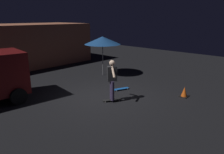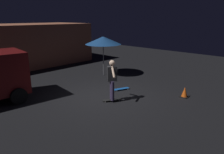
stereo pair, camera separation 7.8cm
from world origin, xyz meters
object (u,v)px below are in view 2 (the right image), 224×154
object	(u,v)px
skateboard_ridden	(112,100)
skater	(112,77)
patio_umbrella	(103,40)
traffic_cone	(185,93)
skateboard_spare	(121,89)

from	to	relation	value
skateboard_ridden	skater	bearing A→B (deg)	90.00
skateboard_ridden	skater	distance (m)	0.98
patio_umbrella	skateboard_ridden	distance (m)	4.68
skateboard_ridden	traffic_cone	xyz separation A→B (m)	(2.53, -1.97, 0.16)
skateboard_spare	skater	size ratio (longest dim) A/B	0.48
skateboard_ridden	traffic_cone	distance (m)	3.21
patio_umbrella	skateboard_spare	world-z (taller)	patio_umbrella
traffic_cone	skateboard_ridden	bearing A→B (deg)	142.15
skateboard_spare	traffic_cone	world-z (taller)	traffic_cone
skateboard_ridden	skateboard_spare	size ratio (longest dim) A/B	0.94
patio_umbrella	skateboard_ridden	world-z (taller)	patio_umbrella
skateboard_ridden	traffic_cone	world-z (taller)	traffic_cone
skateboard_spare	skateboard_ridden	bearing A→B (deg)	-154.23
skateboard_spare	traffic_cone	xyz separation A→B (m)	(1.19, -2.62, 0.16)
patio_umbrella	skateboard_ridden	size ratio (longest dim) A/B	3.06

